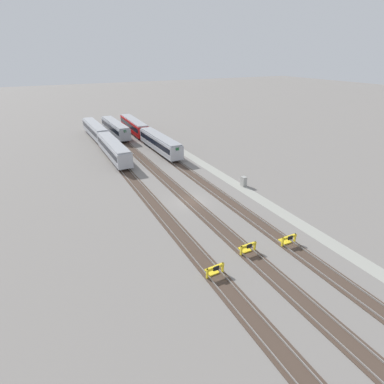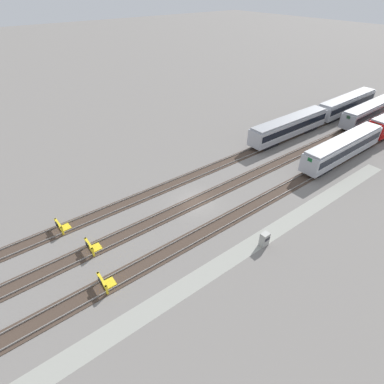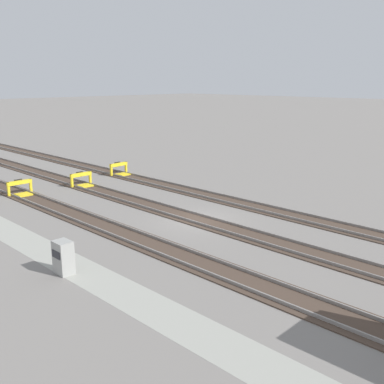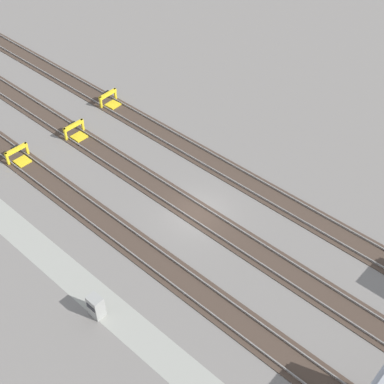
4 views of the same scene
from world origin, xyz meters
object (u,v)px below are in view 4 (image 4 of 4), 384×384
Objects in this scene: bumper_stop_near_inner_track at (76,131)px; bumper_stop_middle_track at (110,100)px; electrical_cabinet at (96,306)px; bumper_stop_nearest_track at (19,156)px.

bumper_stop_near_inner_track is 5.30m from bumper_stop_middle_track.
bumper_stop_near_inner_track is 18.12m from electrical_cabinet.
electrical_cabinet reaches higher than bumper_stop_near_inner_track.
bumper_stop_nearest_track is 5.14m from bumper_stop_near_inner_track.
electrical_cabinet reaches higher than bumper_stop_middle_track.
bumper_stop_middle_track is (-0.71, 10.16, 0.00)m from bumper_stop_nearest_track.
bumper_stop_nearest_track is at bearing -86.00° from bumper_stop_middle_track.
bumper_stop_nearest_track is 10.18m from bumper_stop_middle_track.
bumper_stop_nearest_track and bumper_stop_near_inner_track have the same top height.
electrical_cabinet reaches higher than bumper_stop_nearest_track.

